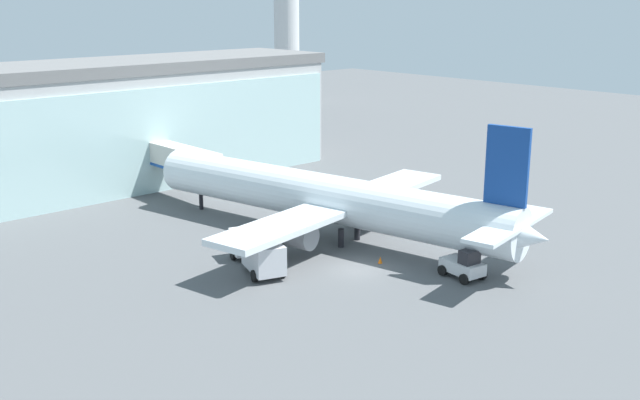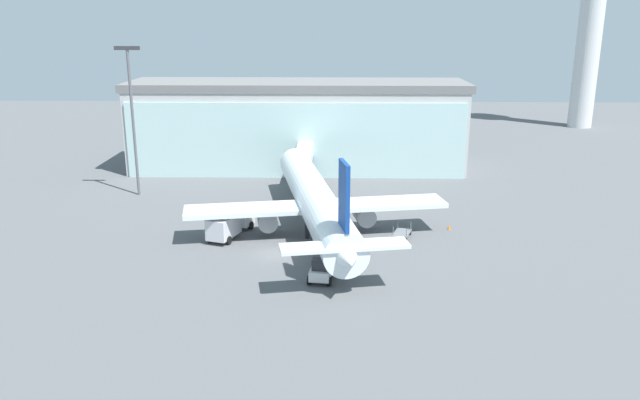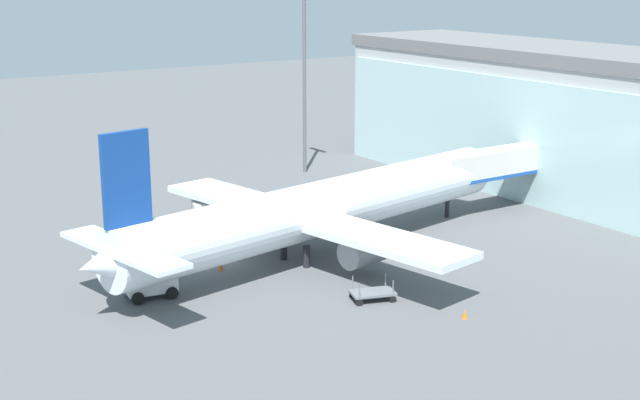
{
  "view_description": "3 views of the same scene",
  "coord_description": "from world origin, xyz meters",
  "px_view_note": "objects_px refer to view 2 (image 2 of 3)",
  "views": [
    {
      "loc": [
        -38.68,
        -37.76,
        20.13
      ],
      "look_at": [
        4.6,
        9.12,
        2.86
      ],
      "focal_mm": 42.0,
      "sensor_mm": 36.0,
      "label": 1
    },
    {
      "loc": [
        5.62,
        -58.57,
        22.71
      ],
      "look_at": [
        4.19,
        5.97,
        3.91
      ],
      "focal_mm": 35.0,
      "sensor_mm": 36.0,
      "label": 2
    },
    {
      "loc": [
        55.88,
        -27.51,
        20.73
      ],
      "look_at": [
        4.49,
        6.73,
        4.56
      ],
      "focal_mm": 50.0,
      "sensor_mm": 36.0,
      "label": 3
    }
  ],
  "objects_px": {
    "apron_light_mast": "(132,109)",
    "baggage_cart": "(402,233)",
    "control_tower": "(591,18)",
    "airplane": "(315,200)",
    "jet_bridge": "(305,156)",
    "safety_cone_wingtip": "(449,227)",
    "catering_truck": "(230,223)",
    "pushback_tug": "(321,271)",
    "safety_cone_nose": "(300,252)"
  },
  "relations": [
    {
      "from": "pushback_tug",
      "to": "control_tower",
      "type": "bearing_deg",
      "value": -25.19
    },
    {
      "from": "control_tower",
      "to": "apron_light_mast",
      "type": "distance_m",
      "value": 98.63
    },
    {
      "from": "airplane",
      "to": "catering_truck",
      "type": "height_order",
      "value": "airplane"
    },
    {
      "from": "catering_truck",
      "to": "safety_cone_nose",
      "type": "distance_m",
      "value": 9.66
    },
    {
      "from": "control_tower",
      "to": "baggage_cart",
      "type": "xyz_separation_m",
      "value": [
        -46.34,
        -73.13,
        -22.31
      ]
    },
    {
      "from": "baggage_cart",
      "to": "apron_light_mast",
      "type": "bearing_deg",
      "value": -97.78
    },
    {
      "from": "control_tower",
      "to": "apron_light_mast",
      "type": "relative_size",
      "value": 1.98
    },
    {
      "from": "catering_truck",
      "to": "pushback_tug",
      "type": "relative_size",
      "value": 2.23
    },
    {
      "from": "safety_cone_nose",
      "to": "safety_cone_wingtip",
      "type": "height_order",
      "value": "same"
    },
    {
      "from": "baggage_cart",
      "to": "catering_truck",
      "type": "bearing_deg",
      "value": -71.89
    },
    {
      "from": "catering_truck",
      "to": "airplane",
      "type": "bearing_deg",
      "value": -59.31
    },
    {
      "from": "airplane",
      "to": "catering_truck",
      "type": "xyz_separation_m",
      "value": [
        -9.19,
        -1.91,
        -2.11
      ]
    },
    {
      "from": "catering_truck",
      "to": "baggage_cart",
      "type": "relative_size",
      "value": 2.41
    },
    {
      "from": "jet_bridge",
      "to": "apron_light_mast",
      "type": "height_order",
      "value": "apron_light_mast"
    },
    {
      "from": "airplane",
      "to": "pushback_tug",
      "type": "bearing_deg",
      "value": 173.38
    },
    {
      "from": "jet_bridge",
      "to": "control_tower",
      "type": "xyz_separation_m",
      "value": [
        57.82,
        50.92,
        18.68
      ]
    },
    {
      "from": "apron_light_mast",
      "to": "baggage_cart",
      "type": "distance_m",
      "value": 38.89
    },
    {
      "from": "control_tower",
      "to": "catering_truck",
      "type": "bearing_deg",
      "value": -131.62
    },
    {
      "from": "airplane",
      "to": "catering_truck",
      "type": "relative_size",
      "value": 5.16
    },
    {
      "from": "apron_light_mast",
      "to": "pushback_tug",
      "type": "bearing_deg",
      "value": -48.29
    },
    {
      "from": "safety_cone_nose",
      "to": "jet_bridge",
      "type": "bearing_deg",
      "value": 91.62
    },
    {
      "from": "control_tower",
      "to": "safety_cone_nose",
      "type": "height_order",
      "value": "control_tower"
    },
    {
      "from": "apron_light_mast",
      "to": "safety_cone_wingtip",
      "type": "relative_size",
      "value": 35.33
    },
    {
      "from": "catering_truck",
      "to": "apron_light_mast",
      "type": "bearing_deg",
      "value": 61.39
    },
    {
      "from": "baggage_cart",
      "to": "safety_cone_nose",
      "type": "bearing_deg",
      "value": -45.03
    },
    {
      "from": "apron_light_mast",
      "to": "safety_cone_nose",
      "type": "xyz_separation_m",
      "value": [
        22.82,
        -21.76,
        -11.2
      ]
    },
    {
      "from": "airplane",
      "to": "safety_cone_wingtip",
      "type": "xyz_separation_m",
      "value": [
        14.98,
        0.87,
        -3.3
      ]
    },
    {
      "from": "jet_bridge",
      "to": "apron_light_mast",
      "type": "distance_m",
      "value": 23.95
    },
    {
      "from": "safety_cone_nose",
      "to": "apron_light_mast",
      "type": "bearing_deg",
      "value": 136.36
    },
    {
      "from": "jet_bridge",
      "to": "catering_truck",
      "type": "height_order",
      "value": "jet_bridge"
    },
    {
      "from": "baggage_cart",
      "to": "jet_bridge",
      "type": "bearing_deg",
      "value": -134.41
    },
    {
      "from": "pushback_tug",
      "to": "safety_cone_nose",
      "type": "relative_size",
      "value": 6.2
    },
    {
      "from": "safety_cone_wingtip",
      "to": "safety_cone_nose",
      "type": "bearing_deg",
      "value": -153.23
    },
    {
      "from": "airplane",
      "to": "safety_cone_nose",
      "type": "distance_m",
      "value": 8.15
    },
    {
      "from": "control_tower",
      "to": "pushback_tug",
      "type": "bearing_deg",
      "value": -122.86
    },
    {
      "from": "control_tower",
      "to": "airplane",
      "type": "bearing_deg",
      "value": -128.07
    },
    {
      "from": "safety_cone_wingtip",
      "to": "control_tower",
      "type": "bearing_deg",
      "value": 59.89
    },
    {
      "from": "apron_light_mast",
      "to": "pushback_tug",
      "type": "height_order",
      "value": "apron_light_mast"
    },
    {
      "from": "apron_light_mast",
      "to": "airplane",
      "type": "relative_size",
      "value": 0.49
    },
    {
      "from": "apron_light_mast",
      "to": "catering_truck",
      "type": "height_order",
      "value": "apron_light_mast"
    },
    {
      "from": "airplane",
      "to": "safety_cone_nose",
      "type": "height_order",
      "value": "airplane"
    },
    {
      "from": "airplane",
      "to": "baggage_cart",
      "type": "height_order",
      "value": "airplane"
    },
    {
      "from": "control_tower",
      "to": "airplane",
      "type": "distance_m",
      "value": 92.44
    },
    {
      "from": "jet_bridge",
      "to": "airplane",
      "type": "distance_m",
      "value": 20.37
    },
    {
      "from": "control_tower",
      "to": "safety_cone_nose",
      "type": "xyz_separation_m",
      "value": [
        -57.04,
        -78.52,
        -22.54
      ]
    },
    {
      "from": "pushback_tug",
      "to": "baggage_cart",
      "type": "bearing_deg",
      "value": -28.21
    },
    {
      "from": "control_tower",
      "to": "safety_cone_wingtip",
      "type": "xyz_separation_m",
      "value": [
        -40.77,
        -70.31,
        -22.54
      ]
    },
    {
      "from": "safety_cone_nose",
      "to": "airplane",
      "type": "bearing_deg",
      "value": 80.01
    },
    {
      "from": "apron_light_mast",
      "to": "baggage_cart",
      "type": "xyz_separation_m",
      "value": [
        33.52,
        -16.37,
        -10.97
      ]
    },
    {
      "from": "pushback_tug",
      "to": "safety_cone_wingtip",
      "type": "relative_size",
      "value": 6.2
    }
  ]
}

